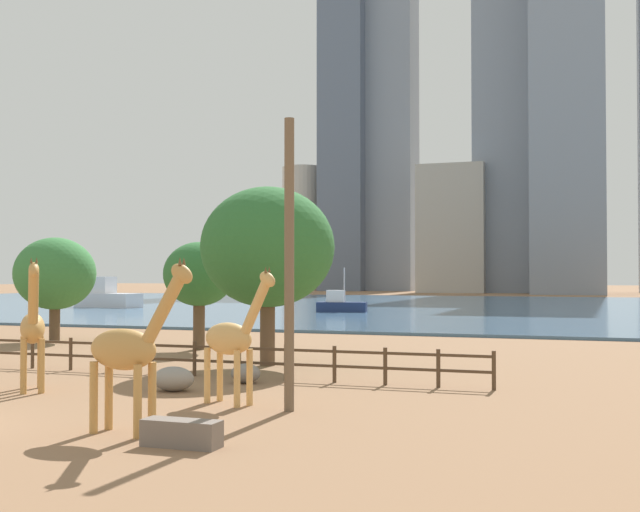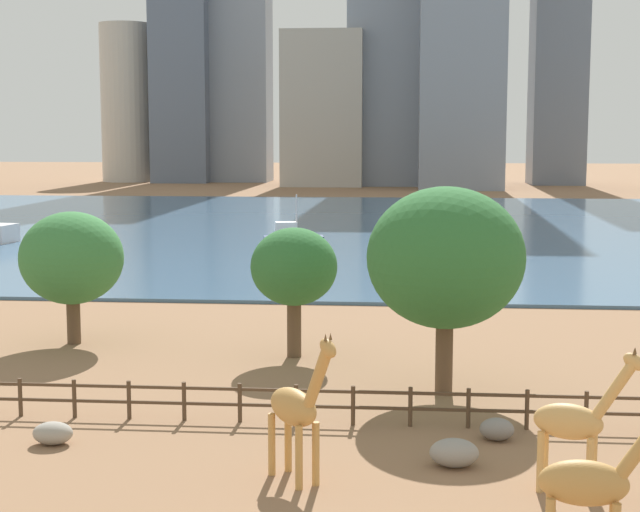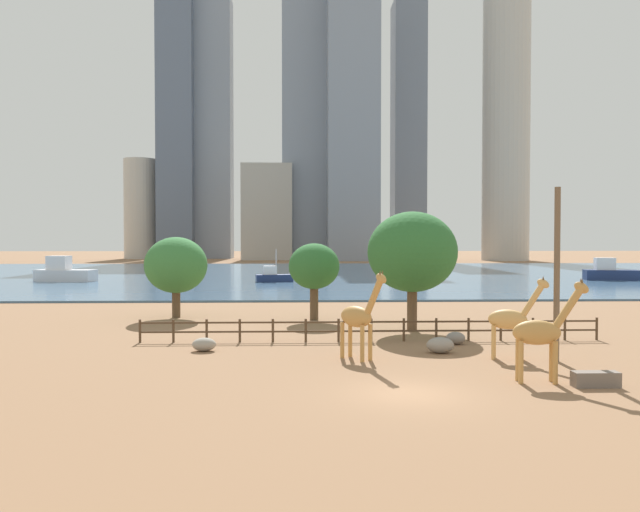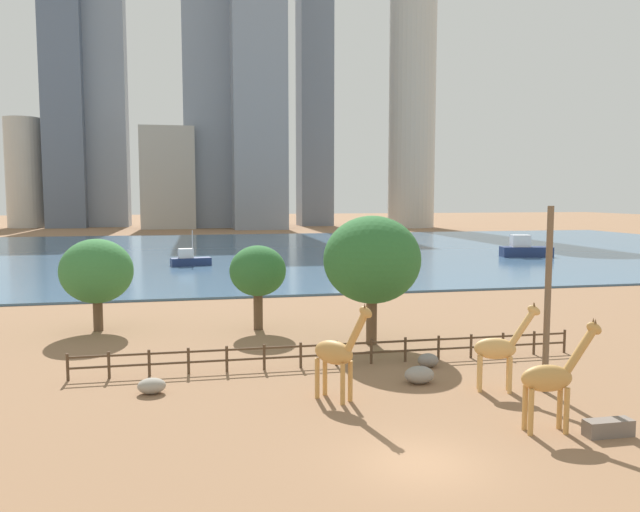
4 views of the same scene
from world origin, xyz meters
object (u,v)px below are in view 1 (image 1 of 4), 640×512
(tree_right_tall, at_px, (55,274))
(feeding_trough, at_px, (182,433))
(giraffe_young, at_px, (33,328))
(tree_left_large, at_px, (199,275))
(giraffe_tall, at_px, (232,339))
(boat_ferry, at_px, (341,304))
(utility_pole, at_px, (289,264))
(boulder_near_fence, at_px, (173,379))
(giraffe_companion, at_px, (129,349))
(boulder_small, at_px, (246,373))
(tree_center_broad, at_px, (268,247))
(boat_tug, at_px, (107,297))

(tree_right_tall, bearing_deg, feeding_trough, -47.23)
(giraffe_young, distance_m, tree_left_large, 15.06)
(giraffe_tall, xyz_separation_m, boat_ferry, (-13.52, 52.26, -1.02))
(feeding_trough, distance_m, tree_right_tall, 30.69)
(giraffe_tall, relative_size, utility_pole, 0.49)
(boulder_near_fence, bearing_deg, giraffe_companion, -68.81)
(utility_pole, relative_size, boulder_small, 7.80)
(boulder_near_fence, distance_m, boulder_small, 2.92)
(giraffe_young, xyz_separation_m, boat_ferry, (-6.19, 52.04, -1.15))
(giraffe_companion, distance_m, boat_ferry, 58.55)
(giraffe_companion, distance_m, boulder_small, 9.40)
(boulder_near_fence, bearing_deg, giraffe_young, -159.52)
(boulder_small, relative_size, boat_ferry, 0.21)
(boulder_near_fence, bearing_deg, boat_ferry, 101.77)
(giraffe_tall, distance_m, boulder_small, 4.92)
(tree_right_tall, bearing_deg, giraffe_young, -54.24)
(giraffe_tall, height_order, feeding_trough, giraffe_tall)
(giraffe_tall, height_order, boulder_near_fence, giraffe_tall)
(giraffe_young, bearing_deg, tree_center_broad, 115.56)
(tree_left_large, distance_m, boat_tug, 50.86)
(giraffe_companion, distance_m, boat_tug, 71.90)
(tree_left_large, xyz_separation_m, tree_right_tall, (-10.17, 1.72, 0.06))
(boulder_small, height_order, tree_right_tall, tree_right_tall)
(boulder_small, distance_m, tree_left_large, 13.53)
(boulder_small, bearing_deg, giraffe_tall, -70.20)
(giraffe_tall, bearing_deg, giraffe_companion, -74.43)
(utility_pole, distance_m, boat_ferry, 55.07)
(boat_ferry, bearing_deg, giraffe_tall, -85.80)
(giraffe_young, distance_m, tree_center_broad, 10.81)
(boulder_small, height_order, tree_left_large, tree_left_large)
(feeding_trough, distance_m, boat_ferry, 59.75)
(tree_left_large, height_order, tree_center_broad, tree_center_broad)
(utility_pole, height_order, boat_tug, utility_pole)
(tree_center_broad, bearing_deg, boulder_small, -74.91)
(giraffe_young, height_order, boulder_small, giraffe_young)
(utility_pole, bearing_deg, feeding_trough, -96.28)
(tree_left_large, distance_m, tree_right_tall, 10.31)
(giraffe_young, xyz_separation_m, tree_left_large, (-1.77, 14.85, 1.73))
(feeding_trough, bearing_deg, boulder_near_fence, 120.91)
(giraffe_companion, height_order, tree_left_large, tree_left_large)
(feeding_trough, height_order, tree_left_large, tree_left_large)
(boat_tug, bearing_deg, boat_ferry, 5.42)
(boat_ferry, bearing_deg, tree_center_broad, -86.43)
(tree_center_broad, xyz_separation_m, tree_right_tall, (-16.25, 7.09, -1.11))
(boat_tug, bearing_deg, boulder_near_fence, -44.20)
(giraffe_tall, bearing_deg, boat_ferry, 125.23)
(giraffe_companion, xyz_separation_m, tree_right_tall, (-18.83, 21.60, 1.82))
(giraffe_companion, distance_m, tree_right_tall, 28.71)
(giraffe_tall, bearing_deg, tree_center_broad, 127.98)
(tree_center_broad, relative_size, boat_ferry, 1.51)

